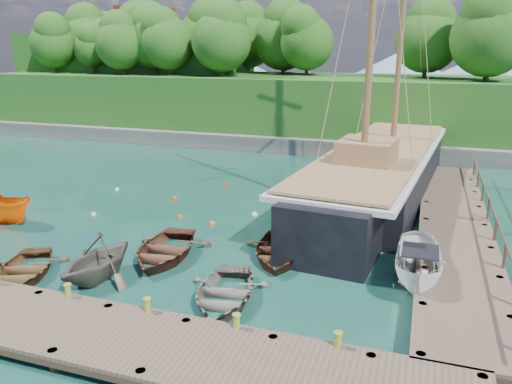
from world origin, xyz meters
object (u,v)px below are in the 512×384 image
(rowboat_2, at_px, (165,257))
(cabin_boat_white, at_px, (417,286))
(schooner, at_px, (378,177))
(rowboat_1, at_px, (99,279))
(rowboat_0, at_px, (25,276))
(rowboat_4, at_px, (278,258))
(rowboat_3, at_px, (224,301))
(motorboat_orange, at_px, (0,222))

(rowboat_2, xyz_separation_m, cabin_boat_white, (10.25, 0.66, 0.00))
(schooner, bearing_deg, cabin_boat_white, -71.24)
(rowboat_1, xyz_separation_m, cabin_boat_white, (11.66, 3.30, 0.00))
(rowboat_2, relative_size, cabin_boat_white, 1.03)
(cabin_boat_white, bearing_deg, rowboat_0, -165.62)
(rowboat_2, xyz_separation_m, rowboat_4, (4.59, 1.46, 0.00))
(rowboat_2, distance_m, rowboat_3, 4.73)
(rowboat_0, bearing_deg, rowboat_3, -21.14)
(motorboat_orange, bearing_deg, cabin_boat_white, -88.26)
(rowboat_0, xyz_separation_m, rowboat_3, (8.12, 0.67, 0.00))
(schooner, bearing_deg, rowboat_3, -98.58)
(rowboat_0, height_order, rowboat_2, rowboat_2)
(rowboat_2, distance_m, rowboat_4, 4.82)
(schooner, bearing_deg, motorboat_orange, -143.06)
(rowboat_1, bearing_deg, rowboat_3, 4.63)
(rowboat_1, relative_size, rowboat_4, 0.86)
(rowboat_0, bearing_deg, motorboat_orange, 115.77)
(rowboat_3, relative_size, rowboat_4, 0.99)
(rowboat_1, relative_size, schooner, 0.12)
(rowboat_3, bearing_deg, rowboat_2, 134.25)
(rowboat_2, distance_m, cabin_boat_white, 10.27)
(rowboat_3, bearing_deg, rowboat_1, 168.61)
(rowboat_0, relative_size, rowboat_3, 0.95)
(rowboat_1, bearing_deg, schooner, 64.03)
(rowboat_0, height_order, motorboat_orange, motorboat_orange)
(rowboat_2, relative_size, motorboat_orange, 1.10)
(cabin_boat_white, bearing_deg, rowboat_1, -165.47)
(rowboat_4, xyz_separation_m, motorboat_orange, (-14.76, -0.20, 0.00))
(rowboat_0, bearing_deg, cabin_boat_white, -10.20)
(motorboat_orange, distance_m, cabin_boat_white, 20.43)
(rowboat_0, bearing_deg, rowboat_1, -10.82)
(rowboat_0, height_order, rowboat_4, rowboat_4)
(motorboat_orange, xyz_separation_m, cabin_boat_white, (20.42, -0.60, 0.00))
(motorboat_orange, bearing_deg, rowboat_3, -102.50)
(rowboat_0, height_order, cabin_boat_white, cabin_boat_white)
(cabin_boat_white, bearing_deg, schooner, 101.68)
(rowboat_0, height_order, rowboat_3, rowboat_3)
(rowboat_3, bearing_deg, motorboat_orange, 153.75)
(rowboat_2, height_order, rowboat_4, rowboat_2)
(rowboat_0, bearing_deg, rowboat_4, 2.93)
(schooner, bearing_deg, rowboat_0, -121.86)
(motorboat_orange, bearing_deg, rowboat_0, -124.94)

